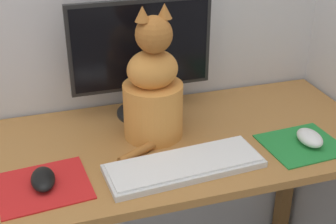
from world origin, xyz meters
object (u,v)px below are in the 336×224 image
keyboard (184,165)px  computer_mouse_left (43,179)px  cat (153,90)px  computer_mouse_right (310,138)px  monitor (141,54)px

keyboard → computer_mouse_left: 0.37m
keyboard → cat: 0.24m
keyboard → computer_mouse_right: (0.39, 0.01, 0.01)m
computer_mouse_right → cat: (-0.42, 0.19, 0.13)m
keyboard → computer_mouse_left: bearing=170.6°
computer_mouse_right → cat: cat is taller
cat → computer_mouse_right: bearing=-33.2°
monitor → cat: cat is taller
keyboard → cat: bearing=94.5°
cat → monitor: bearing=80.3°
computer_mouse_right → cat: 0.48m
monitor → computer_mouse_right: monitor is taller
computer_mouse_left → cat: cat is taller
monitor → cat: 0.15m
computer_mouse_left → keyboard: bearing=-5.3°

